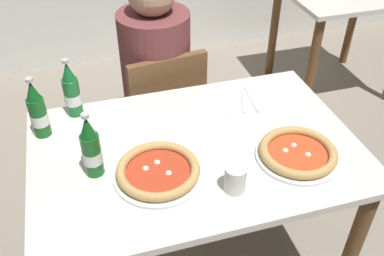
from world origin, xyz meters
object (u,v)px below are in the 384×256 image
(beer_bottle_center, at_px, (72,92))
(dining_table_background, at_px, (341,12))
(pizza_margherita_near, at_px, (298,153))
(napkin_with_cutlery, at_px, (247,101))
(beer_bottle_right, at_px, (91,149))
(dining_table_main, at_px, (196,169))
(chair_behind_table, at_px, (162,112))
(diner_seated, at_px, (157,91))
(pizza_marinara_far, at_px, (158,171))
(paper_cup, at_px, (235,179))
(beer_bottle_left, at_px, (38,112))

(beer_bottle_center, bearing_deg, dining_table_background, 26.73)
(pizza_margherita_near, bearing_deg, napkin_with_cutlery, 95.24)
(pizza_margherita_near, distance_m, beer_bottle_right, 0.72)
(dining_table_main, relative_size, chair_behind_table, 1.41)
(dining_table_background, distance_m, beer_bottle_right, 2.23)
(beer_bottle_right, relative_size, napkin_with_cutlery, 1.13)
(diner_seated, distance_m, pizza_marinara_far, 0.81)
(dining_table_background, relative_size, pizza_margherita_near, 2.69)
(beer_bottle_center, bearing_deg, diner_seated, 38.50)
(pizza_marinara_far, bearing_deg, beer_bottle_center, 118.30)
(beer_bottle_center, bearing_deg, paper_cup, -51.13)
(beer_bottle_left, height_order, beer_bottle_center, same)
(pizza_marinara_far, xyz_separation_m, paper_cup, (0.23, -0.13, 0.03))
(pizza_marinara_far, distance_m, beer_bottle_center, 0.52)
(diner_seated, height_order, pizza_marinara_far, diner_seated)
(beer_bottle_right, bearing_deg, pizza_margherita_near, -10.27)
(dining_table_main, distance_m, dining_table_background, 1.91)
(chair_behind_table, relative_size, paper_cup, 8.95)
(diner_seated, xyz_separation_m, beer_bottle_left, (-0.53, -0.42, 0.27))
(dining_table_background, height_order, beer_bottle_left, beer_bottle_left)
(napkin_with_cutlery, bearing_deg, pizza_margherita_near, -84.76)
(beer_bottle_center, bearing_deg, beer_bottle_right, -84.09)
(beer_bottle_right, distance_m, napkin_with_cutlery, 0.72)
(diner_seated, relative_size, paper_cup, 12.73)
(beer_bottle_center, xyz_separation_m, beer_bottle_right, (0.04, -0.37, 0.00))
(pizza_margherita_near, relative_size, beer_bottle_left, 1.20)
(diner_seated, xyz_separation_m, beer_bottle_center, (-0.40, -0.32, 0.27))
(dining_table_background, bearing_deg, chair_behind_table, -155.33)
(dining_table_background, xyz_separation_m, beer_bottle_center, (-1.83, -0.92, 0.26))
(dining_table_main, distance_m, chair_behind_table, 0.63)
(beer_bottle_left, bearing_deg, chair_behind_table, 34.51)
(diner_seated, bearing_deg, paper_cup, -85.86)
(paper_cup, bearing_deg, chair_behind_table, 93.75)
(pizza_margherita_near, bearing_deg, beer_bottle_right, 169.73)
(pizza_margherita_near, xyz_separation_m, beer_bottle_left, (-0.87, 0.40, 0.08))
(napkin_with_cutlery, bearing_deg, chair_behind_table, 126.97)
(pizza_marinara_far, height_order, beer_bottle_left, beer_bottle_left)
(dining_table_main, bearing_deg, napkin_with_cutlery, 37.10)
(beer_bottle_left, bearing_deg, pizza_margherita_near, -24.54)
(dining_table_main, relative_size, beer_bottle_center, 4.86)
(dining_table_main, distance_m, beer_bottle_center, 0.57)
(beer_bottle_right, bearing_deg, chair_behind_table, 59.76)
(paper_cup, bearing_deg, diner_seated, 94.14)
(dining_table_main, relative_size, beer_bottle_right, 4.86)
(paper_cup, bearing_deg, napkin_with_cutlery, 63.16)
(pizza_margherita_near, height_order, napkin_with_cutlery, pizza_margherita_near)
(dining_table_background, height_order, paper_cup, paper_cup)
(beer_bottle_center, bearing_deg, pizza_marinara_far, -61.70)
(dining_table_main, height_order, diner_seated, diner_seated)
(pizza_margherita_near, distance_m, beer_bottle_left, 0.96)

